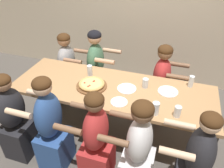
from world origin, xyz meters
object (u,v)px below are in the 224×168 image
at_px(drinking_glass_a, 156,109).
at_px(diner_near_midleft, 51,128).
at_px(pizza_board_main, 92,84).
at_px(diner_near_right, 195,167).
at_px(diner_near_left, 15,121).
at_px(diner_far_left, 68,69).
at_px(diner_near_center, 96,142).
at_px(diner_near_midright, 138,152).
at_px(drinking_glass_d, 191,82).
at_px(diner_far_midright, 161,84).
at_px(empty_plate_c, 127,89).
at_px(drinking_glass_b, 177,112).
at_px(empty_plate_a, 119,102).
at_px(drinking_glass_e, 145,83).
at_px(diner_far_midleft, 96,71).
at_px(drinking_glass_c, 90,71).
at_px(cocktail_glass_blue, 45,85).
at_px(empty_plate_b, 168,91).

bearing_deg(drinking_glass_a, diner_near_midleft, -162.77).
xyz_separation_m(pizza_board_main, diner_near_right, (1.25, -0.58, -0.27)).
relative_size(diner_near_left, diner_near_midleft, 0.95).
bearing_deg(diner_far_left, diner_near_center, 37.98).
height_order(diner_near_right, diner_near_midright, diner_near_right).
bearing_deg(drinking_glass_a, drinking_glass_d, 62.44).
bearing_deg(diner_far_midright, empty_plate_c, -29.74).
bearing_deg(diner_far_midright, drinking_glass_b, 15.24).
bearing_deg(diner_near_right, empty_plate_c, 51.47).
height_order(drinking_glass_d, diner_near_midright, diner_near_midright).
height_order(empty_plate_a, empty_plate_c, same).
relative_size(drinking_glass_e, diner_far_midleft, 0.10).
bearing_deg(diner_near_center, drinking_glass_c, 25.95).
bearing_deg(drinking_glass_a, diner_near_right, -36.26).
relative_size(drinking_glass_a, diner_near_center, 0.13).
xyz_separation_m(cocktail_glass_blue, diner_near_right, (1.76, -0.38, -0.29)).
relative_size(drinking_glass_b, diner_far_midleft, 0.10).
distance_m(drinking_glass_c, diner_far_midleft, 0.56).
relative_size(empty_plate_b, diner_far_midleft, 0.20).
xyz_separation_m(cocktail_glass_blue, drinking_glass_a, (1.31, -0.06, 0.02)).
distance_m(drinking_glass_e, diner_near_right, 1.04).
relative_size(diner_near_left, diner_near_midright, 0.99).
height_order(diner_far_left, diner_far_midright, diner_far_midright).
distance_m(drinking_glass_a, diner_near_left, 1.60).
distance_m(pizza_board_main, diner_far_midright, 1.07).
relative_size(pizza_board_main, diner_far_midright, 0.33).
distance_m(diner_far_midright, diner_near_right, 1.36).
bearing_deg(diner_near_left, drinking_glass_e, -60.31).
bearing_deg(drinking_glass_c, drinking_glass_a, -27.51).
xyz_separation_m(empty_plate_c, drinking_glass_a, (0.39, -0.34, 0.06)).
bearing_deg(drinking_glass_b, diner_far_midright, 105.24).
xyz_separation_m(empty_plate_a, cocktail_glass_blue, (-0.91, -0.01, 0.04)).
height_order(pizza_board_main, diner_near_midleft, diner_near_midleft).
bearing_deg(empty_plate_a, diner_near_midleft, -149.02).
bearing_deg(empty_plate_b, diner_far_midleft, 154.87).
distance_m(drinking_glass_b, diner_near_midleft, 1.34).
relative_size(diner_near_center, diner_near_right, 0.97).
xyz_separation_m(pizza_board_main, cocktail_glass_blue, (-0.51, -0.20, 0.01)).
bearing_deg(diner_far_midleft, empty_plate_b, 64.87).
xyz_separation_m(empty_plate_c, cocktail_glass_blue, (-0.93, -0.28, 0.04)).
bearing_deg(diner_near_center, diner_near_left, 90.00).
relative_size(empty_plate_c, cocktail_glass_blue, 1.92).
height_order(drinking_glass_b, diner_near_midright, diner_near_midright).
height_order(empty_plate_b, diner_far_midleft, diner_far_midleft).
height_order(cocktail_glass_blue, diner_near_midleft, diner_near_midleft).
relative_size(drinking_glass_b, diner_far_left, 0.11).
relative_size(empty_plate_b, drinking_glass_e, 2.00).
xyz_separation_m(diner_near_left, diner_near_midright, (1.44, 0.00, 0.02)).
bearing_deg(diner_near_center, diner_far_midright, -21.00).
xyz_separation_m(drinking_glass_e, diner_near_center, (-0.34, -0.77, -0.31)).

